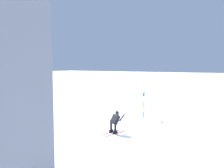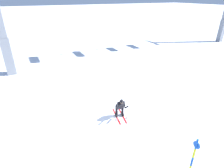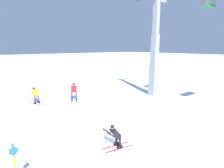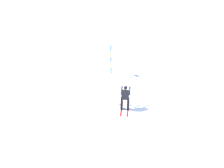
# 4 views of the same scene
# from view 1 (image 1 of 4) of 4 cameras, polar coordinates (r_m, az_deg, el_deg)

# --- Properties ---
(ground_plane) EXTENTS (260.00, 260.00, 0.00)m
(ground_plane) POSITION_cam_1_polar(r_m,az_deg,el_deg) (12.76, 1.69, -14.00)
(ground_plane) COLOR white
(skier_carving_main) EXTENTS (0.90, 1.70, 1.45)m
(skier_carving_main) POSITION_cam_1_polar(r_m,az_deg,el_deg) (13.68, 0.84, -9.46)
(skier_carving_main) COLOR red
(skier_carving_main) RESTS_ON ground_plane
(trail_marker_pole) EXTENTS (0.07, 0.28, 2.08)m
(trail_marker_pole) POSITION_cam_1_polar(r_m,az_deg,el_deg) (17.82, 8.25, -4.94)
(trail_marker_pole) COLOR blue
(trail_marker_pole) RESTS_ON ground_plane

